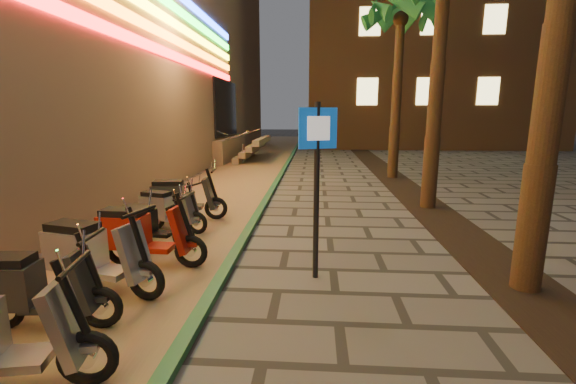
# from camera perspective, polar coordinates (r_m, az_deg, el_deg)

# --- Properties ---
(ground) EXTENTS (120.00, 120.00, 0.00)m
(ground) POSITION_cam_1_polar(r_m,az_deg,el_deg) (4.31, -3.91, -24.15)
(ground) COLOR #474442
(ground) RESTS_ON ground
(parking_strip) EXTENTS (3.40, 60.00, 0.01)m
(parking_strip) POSITION_cam_1_polar(r_m,az_deg,el_deg) (14.05, -8.81, 1.10)
(parking_strip) COLOR #8C7251
(parking_strip) RESTS_ON ground
(green_curb) EXTENTS (0.18, 60.00, 0.10)m
(green_curb) POSITION_cam_1_polar(r_m,az_deg,el_deg) (13.76, -1.90, 1.21)
(green_curb) COLOR #246038
(green_curb) RESTS_ON ground
(planting_strip) EXTENTS (1.20, 40.00, 0.02)m
(planting_strip) POSITION_cam_1_polar(r_m,az_deg,el_deg) (9.35, 23.25, -4.97)
(planting_strip) COLOR black
(planting_strip) RESTS_ON ground
(palm_d) EXTENTS (2.97, 3.02, 7.16)m
(palm_d) POSITION_cam_1_polar(r_m,az_deg,el_deg) (16.14, 16.36, 23.36)
(palm_d) COLOR #472D19
(palm_d) RESTS_ON ground
(pedestrian_sign) EXTENTS (0.56, 0.25, 2.68)m
(pedestrian_sign) POSITION_cam_1_polar(r_m,az_deg,el_deg) (5.71, 4.33, 3.67)
(pedestrian_sign) COLOR black
(pedestrian_sign) RESTS_ON ground
(scooter_4) EXTENTS (1.70, 0.63, 1.20)m
(scooter_4) POSITION_cam_1_polar(r_m,az_deg,el_deg) (5.52, -34.03, -11.72)
(scooter_4) COLOR black
(scooter_4) RESTS_ON ground
(scooter_5) EXTENTS (1.86, 0.87, 1.31)m
(scooter_5) POSITION_cam_1_polar(r_m,az_deg,el_deg) (6.16, -27.10, -8.20)
(scooter_5) COLOR black
(scooter_5) RESTS_ON ground
(scooter_6) EXTENTS (1.80, 0.63, 1.27)m
(scooter_6) POSITION_cam_1_polar(r_m,az_deg,el_deg) (6.88, -21.04, -5.83)
(scooter_6) COLOR black
(scooter_6) RESTS_ON ground
(scooter_7) EXTENTS (1.49, 0.61, 1.04)m
(scooter_7) POSITION_cam_1_polar(r_m,az_deg,el_deg) (7.84, -19.84, -4.43)
(scooter_7) COLOR black
(scooter_7) RESTS_ON ground
(scooter_8) EXTENTS (1.58, 0.79, 1.11)m
(scooter_8) POSITION_cam_1_polar(r_m,az_deg,el_deg) (8.76, -17.57, -2.43)
(scooter_8) COLOR black
(scooter_8) RESTS_ON ground
(scooter_9) EXTENTS (1.78, 0.68, 1.25)m
(scooter_9) POSITION_cam_1_polar(r_m,az_deg,el_deg) (9.54, -15.69, -0.83)
(scooter_9) COLOR black
(scooter_9) RESTS_ON ground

